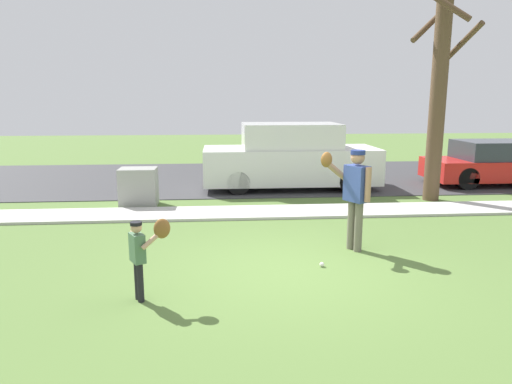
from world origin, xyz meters
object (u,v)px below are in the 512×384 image
object	(u,v)px
person_adult	(354,189)
street_tree_near	(440,75)
baseball	(322,265)
person_child	(143,248)
parked_van_white	(290,158)
utility_cabinet	(139,187)
parked_hatchback_red	(494,163)

from	to	relation	value
person_adult	street_tree_near	xyz separation A→B (m)	(3.21, 3.86, 2.07)
baseball	person_child	bearing A→B (deg)	-158.16
person_adult	baseball	size ratio (longest dim) A/B	23.60
person_child	parked_van_white	bearing A→B (deg)	39.76
utility_cabinet	parked_hatchback_red	bearing A→B (deg)	10.93
person_adult	parked_van_white	world-z (taller)	parked_van_white
person_child	parked_van_white	world-z (taller)	parked_van_white
baseball	parked_hatchback_red	size ratio (longest dim) A/B	0.02
person_adult	utility_cabinet	xyz separation A→B (m)	(-4.27, 3.82, -0.63)
baseball	utility_cabinet	xyz separation A→B (m)	(-3.57, 4.60, 0.43)
street_tree_near	parked_hatchback_red	distance (m)	4.27
person_child	baseball	xyz separation A→B (m)	(2.57, 1.03, -0.68)
parked_van_white	person_child	bearing A→B (deg)	67.99
person_adult	utility_cabinet	distance (m)	5.77
parked_hatchback_red	utility_cabinet	bearing A→B (deg)	10.93
person_adult	parked_hatchback_red	bearing A→B (deg)	-164.42
person_adult	street_tree_near	size ratio (longest dim) A/B	0.29
person_child	street_tree_near	size ratio (longest dim) A/B	0.18
baseball	person_adult	bearing A→B (deg)	48.30
baseball	utility_cabinet	distance (m)	5.84
baseball	street_tree_near	distance (m)	6.82
person_child	baseball	size ratio (longest dim) A/B	14.86
baseball	street_tree_near	bearing A→B (deg)	49.97
person_adult	person_child	world-z (taller)	person_adult
person_child	utility_cabinet	xyz separation A→B (m)	(-1.00, 5.64, -0.25)
person_adult	parked_van_white	xyz separation A→B (m)	(-0.22, 5.73, -0.19)
parked_van_white	parked_hatchback_red	size ratio (longest dim) A/B	1.25
person_child	parked_van_white	distance (m)	8.14
street_tree_near	person_adult	bearing A→B (deg)	-129.68
baseball	utility_cabinet	size ratio (longest dim) A/B	0.08
parked_van_white	utility_cabinet	bearing A→B (deg)	25.25
parked_van_white	street_tree_near	bearing A→B (deg)	151.42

